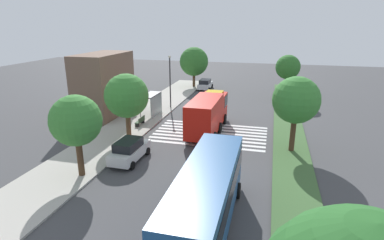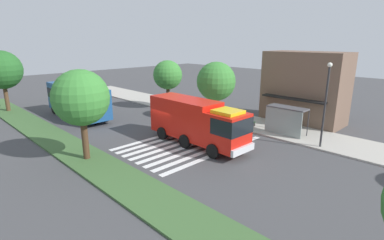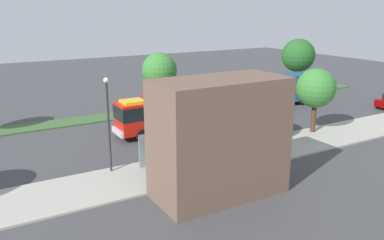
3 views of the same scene
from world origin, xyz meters
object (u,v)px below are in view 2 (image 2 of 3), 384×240
object	(u,v)px
parked_car_west	(94,90)
median_tree_far_west	(2,70)
bench_near_shelter	(247,121)
parked_car_mid	(172,109)
transit_bus	(77,99)
fire_truck	(198,121)
sidewalk_tree_west	(216,82)
street_lamp	(326,99)
bus_stop_shelter	(285,115)
sidewalk_tree_far_west	(168,75)
median_tree_west	(81,98)

from	to	relation	value
parked_car_west	median_tree_far_west	size ratio (longest dim) A/B	0.60
bench_near_shelter	median_tree_far_west	world-z (taller)	median_tree_far_west
parked_car_mid	transit_bus	world-z (taller)	transit_bus
fire_truck	sidewalk_tree_west	world-z (taller)	sidewalk_tree_west
parked_car_west	street_lamp	size ratio (longest dim) A/B	0.65
bus_stop_shelter	median_tree_far_west	bearing A→B (deg)	-151.29
fire_truck	parked_car_mid	distance (m)	9.81
parked_car_mid	sidewalk_tree_far_west	distance (m)	5.17
median_tree_far_west	transit_bus	bearing A→B (deg)	29.77
bus_stop_shelter	sidewalk_tree_west	xyz separation A→B (m)	(-7.78, -0.46, 2.30)
transit_bus	sidewalk_tree_west	xyz separation A→B (m)	(11.57, 9.92, 2.07)
parked_car_west	street_lamp	distance (m)	34.69
parked_car_mid	bench_near_shelter	bearing A→B (deg)	19.54
parked_car_west	transit_bus	world-z (taller)	transit_bus
parked_car_west	fire_truck	bearing A→B (deg)	-8.29
parked_car_mid	sidewalk_tree_west	world-z (taller)	sidewalk_tree_west
sidewalk_tree_west	sidewalk_tree_far_west	bearing A→B (deg)	-180.00
fire_truck	bench_near_shelter	size ratio (longest dim) A/B	5.87
parked_car_mid	bench_near_shelter	size ratio (longest dim) A/B	2.73
sidewalk_tree_far_west	bus_stop_shelter	bearing A→B (deg)	1.70
fire_truck	parked_car_west	distance (m)	27.55
median_tree_west	sidewalk_tree_far_west	bearing A→B (deg)	119.71
street_lamp	sidewalk_tree_far_west	distance (m)	19.28
bench_near_shelter	street_lamp	world-z (taller)	street_lamp
fire_truck	transit_bus	world-z (taller)	fire_truck
transit_bus	sidewalk_tree_west	distance (m)	15.38
street_lamp	median_tree_far_west	bearing A→B (deg)	-155.46
fire_truck	median_tree_west	size ratio (longest dim) A/B	1.47
transit_bus	street_lamp	world-z (taller)	street_lamp
sidewalk_tree_west	parked_car_mid	bearing A→B (deg)	-153.97
bus_stop_shelter	bench_near_shelter	world-z (taller)	bus_stop_shelter
parked_car_west	sidewalk_tree_far_west	distance (m)	15.74
transit_bus	sidewalk_tree_far_west	world-z (taller)	sidewalk_tree_far_west
bus_stop_shelter	median_tree_west	distance (m)	17.07
median_tree_far_west	bench_near_shelter	bearing A→B (deg)	32.59
median_tree_west	sidewalk_tree_west	bearing A→B (deg)	92.40
parked_car_west	median_tree_west	distance (m)	27.08
sidewalk_tree_far_west	median_tree_west	distance (m)	17.05
bus_stop_shelter	sidewalk_tree_west	bearing A→B (deg)	-176.59
street_lamp	fire_truck	bearing A→B (deg)	-138.95
bench_near_shelter	transit_bus	bearing A→B (deg)	-145.91
median_tree_far_west	median_tree_west	size ratio (longest dim) A/B	1.12
bus_stop_shelter	sidewalk_tree_far_west	world-z (taller)	sidewalk_tree_far_west
street_lamp	bus_stop_shelter	bearing A→B (deg)	166.72
bus_stop_shelter	sidewalk_tree_west	world-z (taller)	sidewalk_tree_west
median_tree_far_west	median_tree_west	world-z (taller)	median_tree_far_west
sidewalk_tree_far_west	sidewalk_tree_west	xyz separation A→B (m)	(7.83, 0.00, -0.02)
sidewalk_tree_far_west	sidewalk_tree_west	size ratio (longest dim) A/B	0.96
bus_stop_shelter	sidewalk_tree_far_west	xyz separation A→B (m)	(-15.61, -0.46, 2.32)
bench_near_shelter	sidewalk_tree_west	world-z (taller)	sidewalk_tree_west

